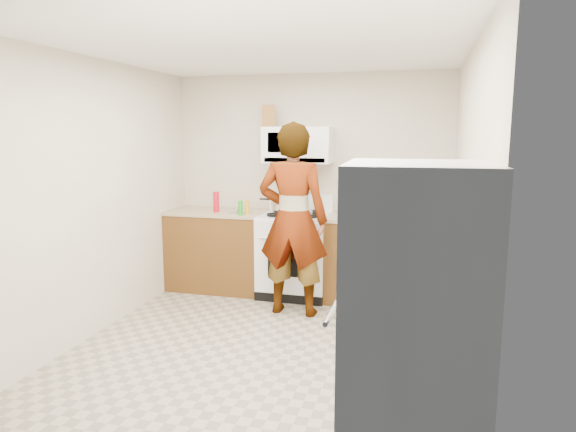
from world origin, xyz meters
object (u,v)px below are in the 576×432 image
(saucepan, at_px, (282,204))
(microwave, at_px, (298,145))
(person, at_px, (293,220))
(gas_range, at_px, (295,253))
(fridge, at_px, (413,332))
(kettle, at_px, (383,207))

(saucepan, bearing_deg, microwave, -13.64)
(saucepan, bearing_deg, person, -67.04)
(gas_range, relative_size, microwave, 1.49)
(microwave, relative_size, fridge, 0.45)
(gas_range, height_order, person, person)
(microwave, height_order, kettle, microwave)
(gas_range, distance_m, fridge, 3.29)
(fridge, height_order, kettle, fridge)
(microwave, xyz_separation_m, kettle, (0.95, 0.08, -0.68))
(person, bearing_deg, microwave, -80.10)
(microwave, relative_size, person, 0.39)
(microwave, xyz_separation_m, fridge, (1.36, -3.10, -0.85))
(gas_range, relative_size, saucepan, 4.53)
(saucepan, bearing_deg, kettle, 1.71)
(gas_range, xyz_separation_m, kettle, (0.95, 0.21, 0.54))
(person, height_order, saucepan, person)
(person, relative_size, kettle, 11.33)
(kettle, bearing_deg, saucepan, 178.84)
(person, bearing_deg, fridge, 117.54)
(kettle, xyz_separation_m, saucepan, (-1.15, -0.03, 0.00))
(person, xyz_separation_m, fridge, (1.23, -2.38, -0.12))
(microwave, xyz_separation_m, person, (0.12, -0.72, -0.73))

